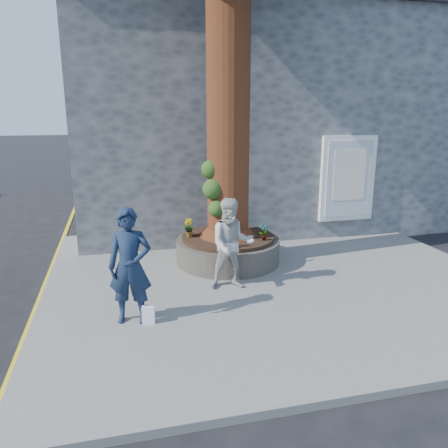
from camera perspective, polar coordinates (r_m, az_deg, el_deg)
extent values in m
plane|color=black|center=(7.95, -1.54, -10.86)|extent=(120.00, 120.00, 0.00)
cube|color=slate|center=(9.20, 6.33, -6.88)|extent=(9.00, 8.00, 0.12)
cube|color=yellow|center=(8.84, -23.01, -9.33)|extent=(0.10, 30.00, 0.01)
cube|color=#4C4F51|center=(14.77, 1.95, 13.01)|extent=(10.00, 8.00, 6.00)
cube|color=black|center=(15.02, 2.07, 25.12)|extent=(10.30, 8.30, 0.30)
cube|color=white|center=(11.82, 15.84, 5.73)|extent=(1.50, 0.12, 2.20)
cube|color=silver|center=(11.77, 15.98, 5.68)|extent=(1.25, 0.04, 1.95)
cube|color=silver|center=(11.74, 16.07, 6.15)|extent=(0.90, 0.02, 1.30)
cube|color=#4C4F51|center=(18.61, 26.95, 11.82)|extent=(6.00, 8.00, 6.00)
cylinder|color=black|center=(9.79, 0.51, -3.45)|extent=(2.30, 2.30, 0.52)
cylinder|color=black|center=(9.70, 0.52, -1.77)|extent=(2.04, 2.04, 0.08)
cylinder|color=#4D2913|center=(9.36, 0.57, 21.08)|extent=(0.90, 0.90, 7.50)
cone|color=#4D2913|center=(9.60, 0.52, 0.47)|extent=(1.24, 1.24, 0.70)
sphere|color=#244416|center=(9.16, -1.47, 4.58)|extent=(0.44, 0.44, 0.44)
sphere|color=#244416|center=(9.16, -0.95, 2.03)|extent=(0.36, 0.36, 0.36)
sphere|color=#244416|center=(9.21, -1.77, 7.15)|extent=(0.40, 0.40, 0.40)
imported|color=#15233C|center=(7.01, -12.18, -5.43)|extent=(0.76, 0.58, 1.87)
imported|color=#B5B5AE|center=(8.17, 1.01, -2.64)|extent=(0.92, 0.75, 1.74)
cube|color=white|center=(7.21, -9.83, -11.58)|extent=(0.22, 0.15, 0.28)
imported|color=gray|center=(9.34, 5.22, -1.03)|extent=(0.22, 0.17, 0.38)
imported|color=gray|center=(9.70, -4.71, -0.40)|extent=(0.26, 0.27, 0.38)
imported|color=gray|center=(8.80, 0.57, -2.04)|extent=(0.25, 0.25, 0.35)
imported|color=gray|center=(9.57, -4.50, -0.87)|extent=(0.31, 0.33, 0.29)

